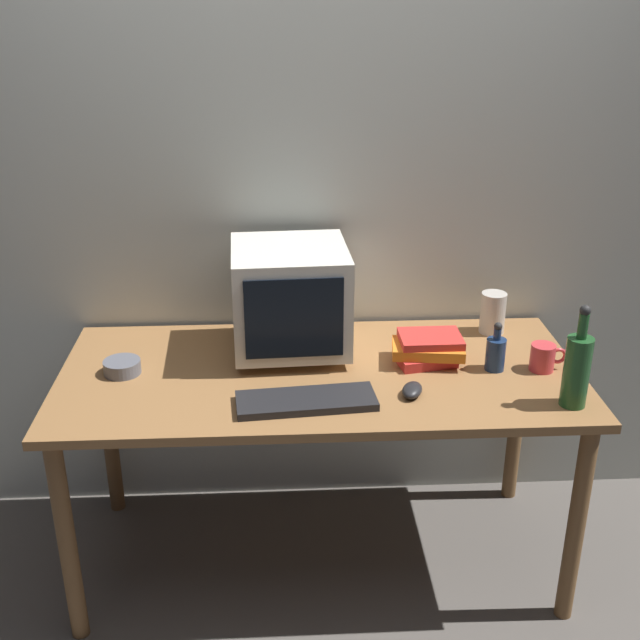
% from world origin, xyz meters
% --- Properties ---
extents(ground_plane, '(6.00, 6.00, 0.00)m').
position_xyz_m(ground_plane, '(0.00, 0.00, 0.00)').
color(ground_plane, '#56514C').
extents(back_wall, '(4.00, 0.08, 2.50)m').
position_xyz_m(back_wall, '(0.00, 0.45, 1.25)').
color(back_wall, beige).
rests_on(back_wall, ground).
extents(desk, '(1.70, 0.78, 0.76)m').
position_xyz_m(desk, '(0.00, 0.00, 0.67)').
color(desk, olive).
rests_on(desk, ground).
extents(crt_monitor, '(0.40, 0.40, 0.37)m').
position_xyz_m(crt_monitor, '(-0.09, 0.16, 0.95)').
color(crt_monitor, beige).
rests_on(crt_monitor, desk).
extents(keyboard, '(0.43, 0.19, 0.02)m').
position_xyz_m(keyboard, '(-0.05, -0.22, 0.77)').
color(keyboard, black).
rests_on(keyboard, desk).
extents(computer_mouse, '(0.09, 0.11, 0.04)m').
position_xyz_m(computer_mouse, '(0.27, -0.18, 0.78)').
color(computer_mouse, black).
rests_on(computer_mouse, desk).
extents(bottle_tall, '(0.08, 0.08, 0.32)m').
position_xyz_m(bottle_tall, '(0.75, -0.27, 0.88)').
color(bottle_tall, '#1E4C23').
rests_on(bottle_tall, desk).
extents(bottle_short, '(0.06, 0.06, 0.17)m').
position_xyz_m(bottle_short, '(0.57, -0.02, 0.82)').
color(bottle_short, navy).
rests_on(bottle_short, desk).
extents(book_stack, '(0.25, 0.17, 0.09)m').
position_xyz_m(book_stack, '(0.36, 0.04, 0.81)').
color(book_stack, red).
rests_on(book_stack, desk).
extents(mug, '(0.12, 0.08, 0.09)m').
position_xyz_m(mug, '(0.73, -0.03, 0.80)').
color(mug, '#CC383D').
rests_on(mug, desk).
extents(cd_spindle, '(0.12, 0.12, 0.04)m').
position_xyz_m(cd_spindle, '(-0.64, 0.02, 0.78)').
color(cd_spindle, '#595B66').
rests_on(cd_spindle, desk).
extents(metal_canister, '(0.09, 0.09, 0.15)m').
position_xyz_m(metal_canister, '(0.64, 0.27, 0.83)').
color(metal_canister, '#B7B2A8').
rests_on(metal_canister, desk).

